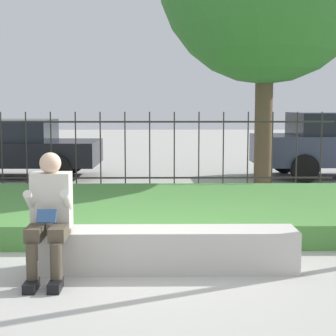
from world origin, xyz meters
name	(u,v)px	position (x,y,z in m)	size (l,w,h in m)	color
ground_plane	(141,270)	(0.00, 0.00, 0.00)	(60.00, 60.00, 0.00)	#B2AFA8
stone_bench	(165,252)	(0.24, 0.00, 0.19)	(2.69, 0.46, 0.43)	beige
person_seated_reader	(50,211)	(-0.87, -0.26, 0.66)	(0.42, 0.73, 1.23)	black
grass_berm	(147,210)	(0.00, 2.43, 0.15)	(8.86, 3.46, 0.29)	#4C893D
iron_fence	(150,151)	(0.00, 4.79, 0.80)	(6.86, 0.03, 1.54)	#332D28
car_parked_left	(10,147)	(-3.25, 7.21, 0.70)	(3.99, 2.03, 1.32)	black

